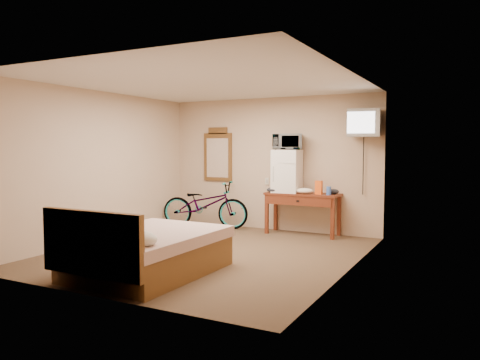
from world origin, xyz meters
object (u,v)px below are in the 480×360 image
(desk, at_px, (302,200))
(mini_fridge, at_px, (287,171))
(microwave, at_px, (287,142))
(blue_cup, at_px, (329,191))
(bed, at_px, (145,251))
(wall_mirror, at_px, (218,155))
(bicycle, at_px, (205,205))
(crt_television, at_px, (364,123))

(desk, distance_m, mini_fridge, 0.59)
(microwave, xyz_separation_m, blue_cup, (0.81, -0.11, -0.84))
(blue_cup, bearing_deg, desk, 171.70)
(microwave, bearing_deg, bed, -119.38)
(wall_mirror, height_order, bicycle, wall_mirror)
(crt_television, bearing_deg, bicycle, -176.60)
(microwave, relative_size, bed, 0.27)
(bicycle, relative_size, bed, 0.89)
(wall_mirror, relative_size, bicycle, 0.62)
(microwave, xyz_separation_m, bed, (-0.50, -3.42, -1.37))
(mini_fridge, distance_m, microwave, 0.53)
(bicycle, bearing_deg, mini_fridge, -95.75)
(desk, bearing_deg, bed, -103.38)
(wall_mirror, bearing_deg, bicycle, -95.71)
(desk, xyz_separation_m, crt_television, (1.07, 0.02, 1.34))
(blue_cup, relative_size, bed, 0.08)
(microwave, distance_m, bicycle, 2.04)
(mini_fridge, relative_size, bicycle, 0.45)
(wall_mirror, height_order, bed, wall_mirror)
(mini_fridge, bearing_deg, bed, -98.39)
(mini_fridge, xyz_separation_m, bed, (-0.50, -3.42, -0.84))
(desk, xyz_separation_m, microwave, (-0.30, 0.03, 1.04))
(microwave, relative_size, bicycle, 0.30)
(desk, bearing_deg, microwave, 174.13)
(desk, height_order, blue_cup, blue_cup)
(desk, bearing_deg, bicycle, -175.31)
(blue_cup, xyz_separation_m, crt_television, (0.56, 0.09, 1.15))
(blue_cup, distance_m, bicycle, 2.47)
(wall_mirror, distance_m, bicycle, 1.05)
(blue_cup, distance_m, crt_television, 1.28)
(microwave, xyz_separation_m, wall_mirror, (-1.59, 0.24, -0.25))
(mini_fridge, bearing_deg, desk, -5.83)
(microwave, distance_m, wall_mirror, 1.62)
(crt_television, relative_size, bicycle, 0.37)
(microwave, xyz_separation_m, bicycle, (-1.63, -0.19, -1.21))
(blue_cup, xyz_separation_m, wall_mirror, (-2.40, 0.35, 0.59))
(wall_mirror, bearing_deg, bed, -73.51)
(blue_cup, distance_m, wall_mirror, 2.50)
(desk, xyz_separation_m, wall_mirror, (-1.89, 0.27, 0.79))
(microwave, relative_size, wall_mirror, 0.49)
(desk, bearing_deg, crt_television, 1.07)
(mini_fridge, height_order, crt_television, crt_television)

